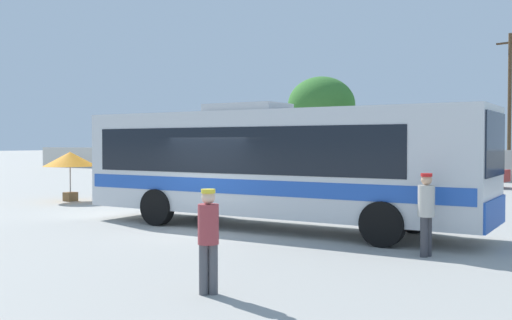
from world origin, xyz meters
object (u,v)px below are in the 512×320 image
object	(u,v)px
utility_pole_far	(510,103)
coach_bus_silver_blue	(270,161)
parked_car_second_red	(361,168)
attendant_by_bus_door	(426,209)
roadside_tree_midleft	(414,125)
passenger_waiting_on_apron	(208,234)
parked_car_third_red	(462,172)
parked_car_leftmost_black	(271,166)
roadside_tree_left	(321,105)
vendor_umbrella_near_gate_orange	(70,160)

from	to	relation	value
utility_pole_far	coach_bus_silver_blue	bearing A→B (deg)	-93.08
coach_bus_silver_blue	parked_car_second_red	size ratio (longest dim) A/B	2.57
attendant_by_bus_door	roadside_tree_midleft	distance (m)	33.48
passenger_waiting_on_apron	roadside_tree_midleft	bearing A→B (deg)	103.27
passenger_waiting_on_apron	parked_car_third_red	bearing A→B (deg)	95.38
attendant_by_bus_door	parked_car_leftmost_black	world-z (taller)	attendant_by_bus_door
parked_car_second_red	attendant_by_bus_door	bearing A→B (deg)	-63.97
attendant_by_bus_door	roadside_tree_left	bearing A→B (deg)	120.25
attendant_by_bus_door	parked_car_third_red	xyz separation A→B (m)	(-4.30, 20.56, -0.21)
vendor_umbrella_near_gate_orange	roadside_tree_midleft	distance (m)	28.46
parked_car_leftmost_black	parked_car_third_red	size ratio (longest dim) A/B	0.99
parked_car_second_red	roadside_tree_midleft	distance (m)	10.56
coach_bus_silver_blue	passenger_waiting_on_apron	distance (m)	7.27
vendor_umbrella_near_gate_orange	parked_car_leftmost_black	distance (m)	17.44
passenger_waiting_on_apron	parked_car_second_red	size ratio (longest dim) A/B	0.37
parked_car_second_red	parked_car_leftmost_black	bearing A→B (deg)	-176.36
vendor_umbrella_near_gate_orange	utility_pole_far	distance (m)	28.22
roadside_tree_left	vendor_umbrella_near_gate_orange	bearing A→B (deg)	-85.97
passenger_waiting_on_apron	parked_car_leftmost_black	bearing A→B (deg)	119.65
parked_car_third_red	utility_pole_far	world-z (taller)	utility_pole_far
passenger_waiting_on_apron	utility_pole_far	distance (m)	34.11
parked_car_second_red	roadside_tree_left	xyz separation A→B (m)	(-6.90, 8.34, 4.51)
coach_bus_silver_blue	roadside_tree_left	size ratio (longest dim) A/B	1.51
parked_car_leftmost_black	parked_car_third_red	distance (m)	12.41
parked_car_second_red	utility_pole_far	xyz separation A→B (m)	(7.12, 7.47, 4.10)
vendor_umbrella_near_gate_orange	parked_car_second_red	distance (m)	18.50
vendor_umbrella_near_gate_orange	coach_bus_silver_blue	bearing A→B (deg)	-10.66
attendant_by_bus_door	roadside_tree_left	distance (m)	34.82
parked_car_third_red	utility_pole_far	size ratio (longest dim) A/B	0.48
passenger_waiting_on_apron	vendor_umbrella_near_gate_orange	bearing A→B (deg)	147.79
roadside_tree_midleft	parked_car_leftmost_black	bearing A→B (deg)	-120.33
attendant_by_bus_door	utility_pole_far	world-z (taller)	utility_pole_far
parked_car_leftmost_black	parked_car_third_red	world-z (taller)	parked_car_leftmost_black
attendant_by_bus_door	roadside_tree_midleft	xyz separation A→B (m)	(-10.53, 31.67, 2.70)
roadside_tree_midleft	roadside_tree_left	bearing A→B (deg)	-165.18
utility_pole_far	roadside_tree_midleft	bearing A→B (deg)	159.34
parked_car_leftmost_black	parked_car_second_red	size ratio (longest dim) A/B	1.01
parked_car_second_red	parked_car_third_red	xyz separation A→B (m)	(6.20, -0.94, -0.04)
passenger_waiting_on_apron	utility_pole_far	size ratio (longest dim) A/B	0.17
utility_pole_far	roadside_tree_left	xyz separation A→B (m)	(-14.02, 0.87, 0.41)
parked_car_second_red	roadside_tree_midleft	xyz separation A→B (m)	(-0.02, 10.16, 2.87)
attendant_by_bus_door	passenger_waiting_on_apron	size ratio (longest dim) A/B	1.05
parked_car_second_red	parked_car_third_red	size ratio (longest dim) A/B	0.98
passenger_waiting_on_apron	parked_car_second_red	world-z (taller)	passenger_waiting_on_apron
attendant_by_bus_door	passenger_waiting_on_apron	xyz separation A→B (m)	(-1.91, -4.87, -0.05)
roadside_tree_left	coach_bus_silver_blue	bearing A→B (deg)	-65.95
attendant_by_bus_door	roadside_tree_left	size ratio (longest dim) A/B	0.23
utility_pole_far	roadside_tree_left	bearing A→B (deg)	176.44
vendor_umbrella_near_gate_orange	parked_car_second_red	bearing A→B (deg)	74.11
roadside_tree_left	roadside_tree_midleft	xyz separation A→B (m)	(6.88, 1.82, -1.64)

